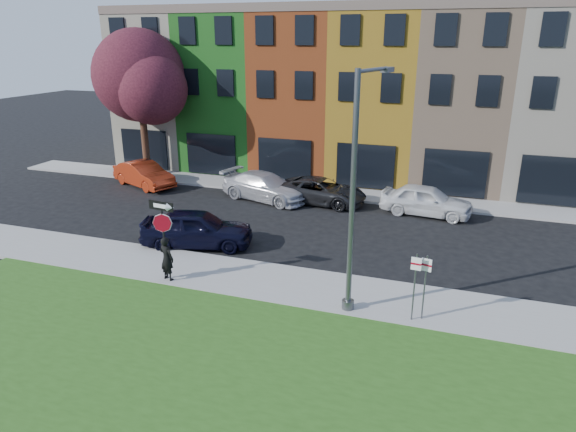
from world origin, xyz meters
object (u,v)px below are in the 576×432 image
at_px(man, 167,258).
at_px(sedan_near, 197,228).
at_px(street_lamp, 356,195).
at_px(stop_sign, 163,224).

height_order(man, sedan_near, man).
bearing_deg(sedan_near, street_lamp, -128.52).
relative_size(stop_sign, street_lamp, 0.39).
bearing_deg(street_lamp, stop_sign, -163.85).
distance_m(stop_sign, street_lamp, 7.16).
bearing_deg(street_lamp, man, -163.41).
bearing_deg(man, street_lamp, -163.09).
bearing_deg(sedan_near, stop_sign, 174.28).
height_order(sedan_near, street_lamp, street_lamp).
xyz_separation_m(man, street_lamp, (6.86, 0.24, 3.05)).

